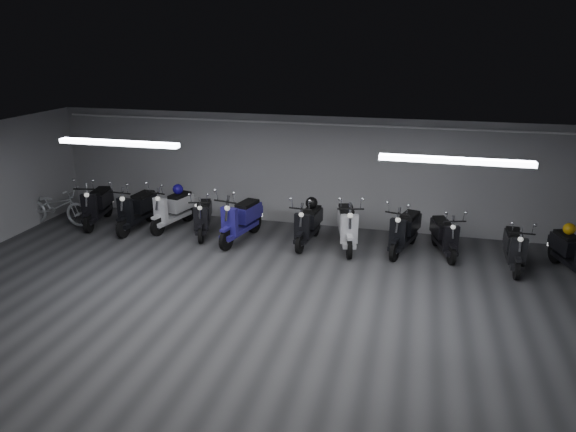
% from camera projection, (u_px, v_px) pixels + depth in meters
% --- Properties ---
extents(floor, '(14.00, 10.00, 0.01)m').
position_uv_depth(floor, '(260.00, 320.00, 8.98)').
color(floor, '#333335').
rests_on(floor, ground).
extents(ceiling, '(14.00, 10.00, 0.01)m').
position_uv_depth(ceiling, '(256.00, 160.00, 8.07)').
color(ceiling, gray).
rests_on(ceiling, ground).
extents(back_wall, '(14.00, 0.01, 2.80)m').
position_uv_depth(back_wall, '(317.00, 172.00, 13.12)').
color(back_wall, gray).
rests_on(back_wall, ground).
extents(fluor_strip_left, '(2.40, 0.18, 0.08)m').
position_uv_depth(fluor_strip_left, '(118.00, 143.00, 9.71)').
color(fluor_strip_left, white).
rests_on(fluor_strip_left, ceiling).
extents(fluor_strip_right, '(2.40, 0.18, 0.08)m').
position_uv_depth(fluor_strip_right, '(455.00, 160.00, 8.32)').
color(fluor_strip_right, white).
rests_on(fluor_strip_right, ceiling).
extents(conduit, '(13.60, 0.05, 0.05)m').
position_uv_depth(conduit, '(317.00, 124.00, 12.65)').
color(conduit, white).
rests_on(conduit, back_wall).
extents(scooter_0, '(0.98, 1.94, 1.38)m').
position_uv_depth(scooter_0, '(96.00, 199.00, 13.39)').
color(scooter_0, black).
rests_on(scooter_0, floor).
extents(scooter_1, '(0.75, 1.91, 1.40)m').
position_uv_depth(scooter_1, '(136.00, 203.00, 13.02)').
color(scooter_1, black).
rests_on(scooter_1, floor).
extents(scooter_2, '(0.99, 1.90, 1.34)m').
position_uv_depth(scooter_2, '(172.00, 203.00, 13.11)').
color(scooter_2, silver).
rests_on(scooter_2, floor).
extents(scooter_3, '(0.99, 1.74, 1.23)m').
position_uv_depth(scooter_3, '(203.00, 211.00, 12.67)').
color(scooter_3, black).
rests_on(scooter_3, floor).
extents(scooter_4, '(1.03, 2.01, 1.43)m').
position_uv_depth(scooter_4, '(240.00, 212.00, 12.26)').
color(scooter_4, navy).
rests_on(scooter_4, floor).
extents(scooter_5, '(0.76, 1.78, 1.29)m').
position_uv_depth(scooter_5, '(308.00, 218.00, 12.08)').
color(scooter_5, black).
rests_on(scooter_5, floor).
extents(scooter_6, '(1.05, 1.98, 1.41)m').
position_uv_depth(scooter_6, '(347.00, 219.00, 11.86)').
color(scooter_6, silver).
rests_on(scooter_6, floor).
extents(scooter_7, '(1.08, 1.90, 1.34)m').
position_uv_depth(scooter_7, '(405.00, 224.00, 11.62)').
color(scooter_7, black).
rests_on(scooter_7, floor).
extents(scooter_8, '(0.97, 1.70, 1.20)m').
position_uv_depth(scooter_8, '(445.00, 229.00, 11.50)').
color(scooter_8, black).
rests_on(scooter_8, floor).
extents(scooter_9, '(0.55, 1.63, 1.21)m').
position_uv_depth(scooter_9, '(515.00, 241.00, 10.80)').
color(scooter_9, black).
rests_on(scooter_9, floor).
extents(bicycle, '(1.89, 0.74, 1.21)m').
position_uv_depth(bicycle, '(55.00, 202.00, 13.39)').
color(bicycle, silver).
rests_on(bicycle, floor).
extents(scooter_10, '(1.02, 1.77, 1.25)m').
position_uv_depth(scooter_10, '(573.00, 245.00, 10.54)').
color(scooter_10, black).
rests_on(scooter_10, floor).
extents(helmet_0, '(0.29, 0.29, 0.29)m').
position_uv_depth(helmet_0, '(312.00, 203.00, 12.20)').
color(helmet_0, black).
rests_on(helmet_0, scooter_5).
extents(helmet_1, '(0.25, 0.25, 0.25)m').
position_uv_depth(helmet_1, '(569.00, 229.00, 10.67)').
color(helmet_1, orange).
rests_on(helmet_1, scooter_10).
extents(helmet_2, '(0.26, 0.26, 0.26)m').
position_uv_depth(helmet_2, '(178.00, 189.00, 13.23)').
color(helmet_2, navy).
rests_on(helmet_2, scooter_2).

